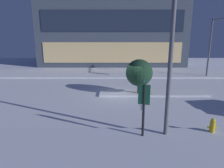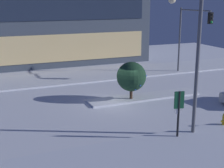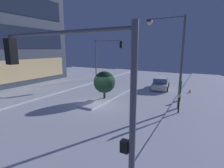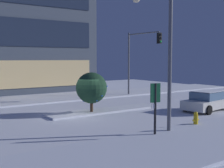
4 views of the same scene
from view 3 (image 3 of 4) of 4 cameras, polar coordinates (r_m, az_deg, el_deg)
ground at (r=16.82m, az=-4.10°, el=-6.28°), size 52.00×52.00×0.00m
curb_strip_near at (r=14.37m, az=28.00°, el=-10.53°), size 52.00×5.20×0.14m
curb_strip_far at (r=22.74m, az=-23.39°, el=-2.32°), size 52.00×5.20×0.14m
median_strip at (r=18.97m, az=-1.06°, el=-3.97°), size 9.00×1.80×0.14m
car_near at (r=23.41m, az=15.84°, el=0.18°), size 4.66×2.57×1.49m
traffic_light_corner_far_right at (r=27.29m, az=-2.11°, el=10.40°), size 0.32×4.93×6.59m
traffic_light_corner_near_left at (r=5.66m, az=-13.82°, el=0.48°), size 0.32×5.53×5.84m
street_lamp_arched at (r=15.31m, az=19.27°, el=10.67°), size 0.56×3.16×7.78m
fire_hydrant at (r=18.20m, az=21.56°, el=-4.33°), size 0.48×0.26×0.86m
parking_info_sign at (r=14.41m, az=21.59°, el=-2.98°), size 0.55×0.17×2.70m
decorated_tree_median at (r=17.44m, az=-2.55°, el=0.62°), size 2.20×2.26×2.95m
construction_cone at (r=22.08m, az=24.47°, el=-2.25°), size 0.36×0.36×0.55m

